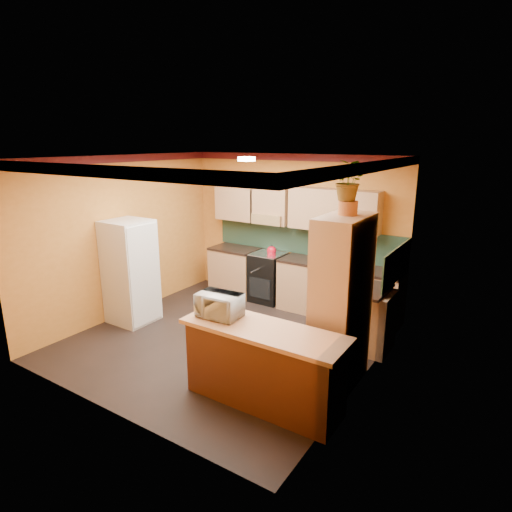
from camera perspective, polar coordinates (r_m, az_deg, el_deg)
The scene contains 15 objects.
room_shell at distance 6.19m, azimuth -2.74°, elevation 7.40°, with size 4.24×4.24×2.72m.
base_cabinets_back at distance 7.71m, azimuth 5.60°, elevation -3.70°, with size 3.65×0.60×0.88m, color tan.
countertop_back at distance 7.58m, azimuth 5.69°, elevation -0.40°, with size 3.65×0.62×0.04m, color black.
stove at distance 7.99m, azimuth 1.62°, elevation -2.83°, with size 0.58×0.58×0.91m, color black.
kettle at distance 7.75m, azimuth 2.09°, elevation 0.79°, with size 0.17×0.17×0.18m, color red, non-canonical shape.
sink at distance 7.26m, azimuth 11.14°, elevation -1.02°, with size 0.48×0.40×0.03m, color silver.
base_cabinets_right at distance 6.40m, azimuth 14.08°, elevation -8.16°, with size 0.60×0.80×0.88m, color tan.
countertop_right at distance 6.23m, azimuth 14.35°, elevation -4.27°, with size 0.62×0.80×0.04m, color black.
fridge at distance 7.28m, azimuth -16.40°, elevation -2.02°, with size 0.68×0.66×1.70m, color silver.
pantry at distance 5.24m, azimuth 11.28°, elevation -6.06°, with size 0.48×0.90×2.10m, color tan.
fern_pot at distance 5.00m, azimuth 12.16°, elevation 6.29°, with size 0.22×0.22×0.16m, color #AC5A29.
fern at distance 4.97m, azimuth 12.36°, elevation 9.81°, with size 0.41×0.36×0.46m, color tan.
breakfast_bar at distance 4.98m, azimuth 0.98°, elevation -14.72°, with size 1.80×0.55×0.88m, color #532513.
bar_top at distance 4.77m, azimuth 1.01°, elevation -9.86°, with size 1.90×0.65×0.05m, color tan.
microwave at distance 5.02m, azimuth -4.92°, elevation -6.54°, with size 0.50×0.34×0.28m, color silver.
Camera 1 is at (3.59, -4.71, 2.92)m, focal length 30.00 mm.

